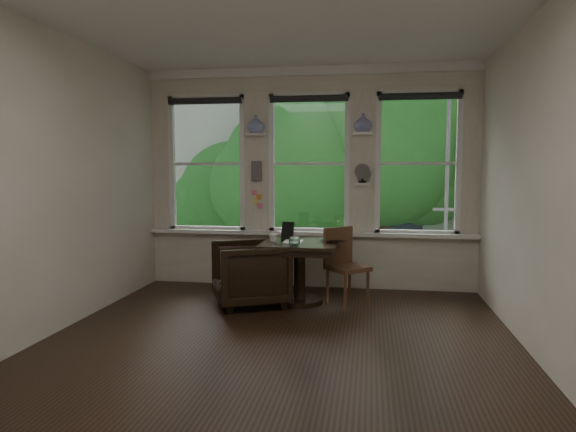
% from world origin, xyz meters
% --- Properties ---
extents(ground, '(4.50, 4.50, 0.00)m').
position_xyz_m(ground, '(0.00, 0.00, 0.00)').
color(ground, black).
rests_on(ground, ground).
extents(ceiling, '(4.50, 4.50, 0.00)m').
position_xyz_m(ceiling, '(0.00, 0.00, 3.00)').
color(ceiling, silver).
rests_on(ceiling, ground).
extents(wall_back, '(4.50, 0.00, 4.50)m').
position_xyz_m(wall_back, '(0.00, 2.25, 1.50)').
color(wall_back, silver).
rests_on(wall_back, ground).
extents(wall_front, '(4.50, 0.00, 4.50)m').
position_xyz_m(wall_front, '(0.00, -2.25, 1.50)').
color(wall_front, silver).
rests_on(wall_front, ground).
extents(wall_left, '(0.00, 4.50, 4.50)m').
position_xyz_m(wall_left, '(-2.25, 0.00, 1.50)').
color(wall_left, silver).
rests_on(wall_left, ground).
extents(wall_right, '(0.00, 4.50, 4.50)m').
position_xyz_m(wall_right, '(2.25, 0.00, 1.50)').
color(wall_right, silver).
rests_on(wall_right, ground).
extents(window_left, '(1.10, 0.12, 1.90)m').
position_xyz_m(window_left, '(-1.45, 2.25, 1.70)').
color(window_left, white).
rests_on(window_left, ground).
extents(window_center, '(1.10, 0.12, 1.90)m').
position_xyz_m(window_center, '(0.00, 2.25, 1.70)').
color(window_center, white).
rests_on(window_center, ground).
extents(window_right, '(1.10, 0.12, 1.90)m').
position_xyz_m(window_right, '(1.45, 2.25, 1.70)').
color(window_right, white).
rests_on(window_right, ground).
extents(shelf_left, '(0.26, 0.16, 0.03)m').
position_xyz_m(shelf_left, '(-0.72, 2.15, 2.10)').
color(shelf_left, white).
rests_on(shelf_left, ground).
extents(shelf_right, '(0.26, 0.16, 0.03)m').
position_xyz_m(shelf_right, '(0.72, 2.15, 2.10)').
color(shelf_right, white).
rests_on(shelf_right, ground).
extents(intercom, '(0.14, 0.06, 0.28)m').
position_xyz_m(intercom, '(-0.72, 2.18, 1.60)').
color(intercom, '#59544F').
rests_on(intercom, ground).
extents(sticky_notes, '(0.16, 0.01, 0.24)m').
position_xyz_m(sticky_notes, '(-0.72, 2.19, 1.25)').
color(sticky_notes, pink).
rests_on(sticky_notes, ground).
extents(desk_fan, '(0.20, 0.20, 0.24)m').
position_xyz_m(desk_fan, '(0.72, 2.13, 1.53)').
color(desk_fan, '#59544F').
rests_on(desk_fan, ground).
extents(vase_left, '(0.24, 0.24, 0.25)m').
position_xyz_m(vase_left, '(-0.72, 2.15, 2.24)').
color(vase_left, white).
rests_on(vase_left, shelf_left).
extents(vase_right, '(0.24, 0.24, 0.25)m').
position_xyz_m(vase_right, '(0.72, 2.15, 2.24)').
color(vase_right, white).
rests_on(vase_right, shelf_right).
extents(table, '(0.90, 0.90, 0.75)m').
position_xyz_m(table, '(-0.00, 1.31, 0.38)').
color(table, black).
rests_on(table, ground).
extents(armchair_left, '(1.11, 1.10, 0.77)m').
position_xyz_m(armchair_left, '(-0.58, 1.11, 0.38)').
color(armchair_left, black).
rests_on(armchair_left, ground).
extents(cushion_red, '(0.45, 0.45, 0.06)m').
position_xyz_m(cushion_red, '(-0.58, 1.11, 0.45)').
color(cushion_red, maroon).
rests_on(cushion_red, armchair_left).
extents(side_chair_right, '(0.59, 0.59, 0.92)m').
position_xyz_m(side_chair_right, '(0.58, 1.30, 0.46)').
color(side_chair_right, '#422C17').
rests_on(side_chair_right, ground).
extents(laptop, '(0.41, 0.37, 0.03)m').
position_xyz_m(laptop, '(0.36, 1.30, 0.76)').
color(laptop, black).
rests_on(laptop, table).
extents(mug, '(0.12, 0.12, 0.10)m').
position_xyz_m(mug, '(-0.32, 1.26, 0.80)').
color(mug, white).
rests_on(mug, table).
extents(drinking_glass, '(0.15, 0.15, 0.11)m').
position_xyz_m(drinking_glass, '(-0.01, 0.97, 0.80)').
color(drinking_glass, white).
rests_on(drinking_glass, table).
extents(tablet, '(0.18, 0.12, 0.22)m').
position_xyz_m(tablet, '(-0.18, 1.51, 0.86)').
color(tablet, black).
rests_on(tablet, table).
extents(papers, '(0.22, 0.30, 0.00)m').
position_xyz_m(papers, '(-0.09, 1.34, 0.75)').
color(papers, silver).
rests_on(papers, table).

